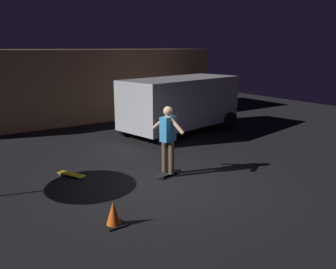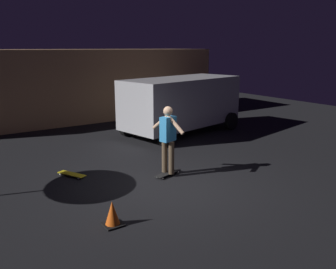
{
  "view_description": "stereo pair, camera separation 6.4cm",
  "coord_description": "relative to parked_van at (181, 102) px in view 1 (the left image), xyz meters",
  "views": [
    {
      "loc": [
        -4.37,
        -6.47,
        3.1
      ],
      "look_at": [
        0.39,
        0.43,
        1.05
      ],
      "focal_mm": 38.09,
      "sensor_mm": 36.0,
      "label": 1
    },
    {
      "loc": [
        -4.31,
        -6.51,
        3.1
      ],
      "look_at": [
        0.39,
        0.43,
        1.05
      ],
      "focal_mm": 38.09,
      "sensor_mm": 36.0,
      "label": 2
    }
  ],
  "objects": [
    {
      "name": "skater",
      "position": [
        -3.0,
        -3.52,
        -0.12
      ],
      "size": [
        0.42,
        0.97,
        1.67
      ],
      "color": "brown",
      "rests_on": "skateboard_ridden"
    },
    {
      "name": "ground_plane",
      "position": [
        -3.39,
        -3.94,
        -1.16
      ],
      "size": [
        28.0,
        28.0,
        0.0
      ],
      "primitive_type": "plane",
      "color": "black"
    },
    {
      "name": "parked_van",
      "position": [
        0.0,
        0.0,
        0.0
      ],
      "size": [
        4.88,
        2.96,
        2.03
      ],
      "color": "#B2B2B7",
      "rests_on": "ground_plane"
    },
    {
      "name": "skateboard_ridden",
      "position": [
        -3.0,
        -3.52,
        -1.11
      ],
      "size": [
        0.81,
        0.4,
        0.07
      ],
      "color": "black",
      "rests_on": "ground_plane"
    },
    {
      "name": "skateboard_spare",
      "position": [
        -5.01,
        -2.24,
        -1.11
      ],
      "size": [
        0.53,
        0.79,
        0.07
      ],
      "color": "gold",
      "rests_on": "ground_plane"
    },
    {
      "name": "low_building",
      "position": [
        -1.95,
        5.12,
        0.35
      ],
      "size": [
        12.15,
        3.51,
        3.02
      ],
      "color": "#AD7F56",
      "rests_on": "ground_plane"
    },
    {
      "name": "traffic_cone",
      "position": [
        -5.26,
        -5.08,
        -0.95
      ],
      "size": [
        0.34,
        0.34,
        0.46
      ],
      "color": "black",
      "rests_on": "ground_plane"
    }
  ]
}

